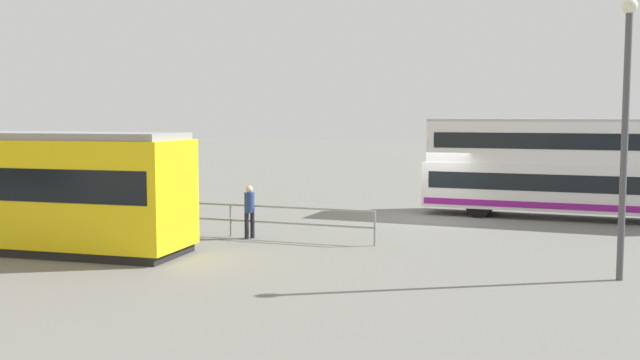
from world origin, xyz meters
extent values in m
plane|color=slate|center=(0.00, 0.00, 0.00)|extent=(160.00, 160.00, 0.00)
cube|color=white|center=(-5.20, -2.24, 1.23)|extent=(11.89, 2.89, 1.76)
cube|color=white|center=(-5.20, -2.24, 2.91)|extent=(11.53, 2.78, 1.60)
cube|color=black|center=(-5.20, -2.24, 1.44)|extent=(11.30, 2.90, 0.64)
cube|color=black|center=(-5.20, -2.24, 2.99)|extent=(10.94, 2.79, 0.60)
cube|color=#8C198C|center=(-5.20, -2.24, 0.60)|extent=(11.65, 2.92, 0.24)
cube|color=#B2B2B7|center=(-5.20, -2.24, 3.76)|extent=(11.53, 2.78, 0.10)
cylinder|color=black|center=(-1.54, -2.09, 0.50)|extent=(1.09, 2.42, 1.00)
cylinder|color=black|center=(4.15, 6.60, 0.42)|extent=(0.14, 0.14, 0.84)
cylinder|color=black|center=(4.25, 6.80, 0.42)|extent=(0.14, 0.14, 0.84)
cylinder|color=navy|center=(4.20, 6.70, 1.16)|extent=(0.43, 0.43, 0.64)
sphere|color=beige|center=(4.20, 6.70, 1.59)|extent=(0.23, 0.23, 0.23)
cube|color=gray|center=(4.92, 6.66, 1.05)|extent=(9.70, 0.71, 0.06)
cube|color=gray|center=(4.92, 6.66, 0.55)|extent=(9.70, 0.71, 0.06)
cylinder|color=gray|center=(0.07, 6.33, 0.53)|extent=(0.07, 0.07, 1.05)
cylinder|color=gray|center=(4.92, 6.66, 0.53)|extent=(0.07, 0.07, 1.05)
cylinder|color=gray|center=(9.77, 6.98, 0.53)|extent=(0.07, 0.07, 1.05)
cylinder|color=slate|center=(8.06, 7.44, 1.16)|extent=(0.10, 0.10, 2.32)
cube|color=#1999D8|center=(8.06, 7.48, 1.97)|extent=(0.96, 0.22, 0.51)
cylinder|color=#4C4C51|center=(-6.82, 8.26, 3.16)|extent=(0.16, 0.16, 6.32)
sphere|color=#F2EFCC|center=(-6.82, 8.26, 6.47)|extent=(0.36, 0.36, 0.36)
camera|label=1|loc=(-7.06, 26.66, 3.93)|focal=40.32mm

